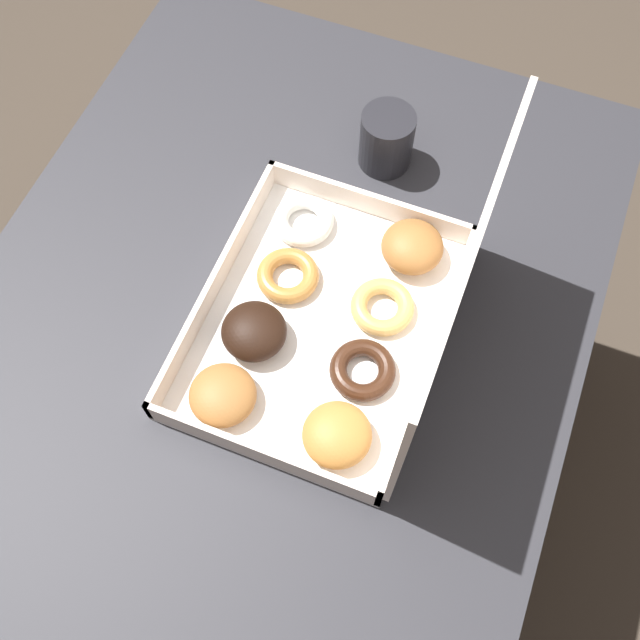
{
  "coord_description": "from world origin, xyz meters",
  "views": [
    {
      "loc": [
        0.38,
        0.23,
        1.65
      ],
      "look_at": [
        -0.04,
        0.07,
        0.74
      ],
      "focal_mm": 42.0,
      "sensor_mm": 36.0,
      "label": 1
    }
  ],
  "objects": [
    {
      "name": "ground_plane",
      "position": [
        0.0,
        0.0,
        0.0
      ],
      "size": [
        8.0,
        8.0,
        0.0
      ],
      "primitive_type": "plane",
      "color": "#42382D"
    },
    {
      "name": "coffee_mug",
      "position": [
        -0.34,
        0.06,
        0.77
      ],
      "size": [
        0.08,
        0.08,
        0.1
      ],
      "color": "#232328",
      "rests_on": "dining_table"
    },
    {
      "name": "donut_box",
      "position": [
        -0.03,
        0.11,
        0.77
      ],
      "size": [
        0.41,
        0.33,
        0.34
      ],
      "color": "white",
      "rests_on": "dining_table"
    },
    {
      "name": "dining_table",
      "position": [
        0.0,
        0.0,
        0.62
      ],
      "size": [
        1.18,
        0.85,
        0.72
      ],
      "color": "#2D2D33",
      "rests_on": "ground_plane"
    }
  ]
}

